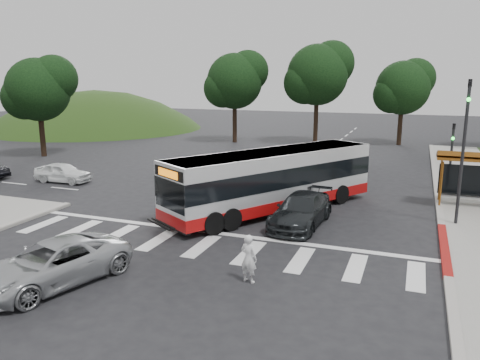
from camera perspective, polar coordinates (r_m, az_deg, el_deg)
The scene contains 17 objects.
ground at distance 23.19m, azimuth 0.64°, elevation -4.05°, with size 140.00×140.00×0.00m, color black.
sidewalk_east at distance 29.79m, azimuth 26.71°, elevation -1.57°, with size 4.00×40.00×0.12m, color gray.
curb_east at distance 29.63m, azimuth 22.88°, elevation -1.25°, with size 0.30×40.00×0.15m, color #9E9991.
curb_east_red at distance 20.00m, azimuth 23.66°, elevation -7.61°, with size 0.32×6.00×0.15m, color maroon.
hillside_nw at distance 64.85m, azimuth -17.10°, elevation 6.04°, with size 44.00×44.00×10.00m, color #213A12.
crosswalk_ladder at distance 18.81m, azimuth -4.69°, elevation -8.04°, with size 18.00×2.60×0.01m, color silver.
traffic_signal_ne_tall at distance 22.61m, azimuth 25.65°, elevation 4.36°, with size 0.18×0.37×6.50m.
traffic_signal_ne_short at distance 29.71m, azimuth 24.40°, elevation 3.38°, with size 0.18×0.37×4.00m.
tree_north_a at distance 47.92m, azimuth 9.54°, elevation 12.65°, with size 6.60×6.15×10.17m.
tree_north_b at distance 48.97m, azimuth 19.32°, elevation 10.65°, with size 5.72×5.33×8.43m.
tree_north_c at distance 48.27m, azimuth -0.55°, elevation 12.07°, with size 6.16×5.74×9.30m.
tree_west_a at distance 42.83m, azimuth -23.27°, elevation 10.20°, with size 5.72×5.33×8.43m.
transit_bus at distance 23.27m, azimuth 4.06°, elevation -0.17°, with size 2.54×11.71×3.02m, color silver, non-canonical shape.
pedestrian at distance 15.39m, azimuth 1.07°, elevation -9.54°, with size 0.59×0.39×1.62m, color white.
dark_sedan at distance 21.30m, azimuth 7.46°, elevation -3.68°, with size 1.98×4.86×1.41m, color #222527.
silver_suv_south at distance 16.45m, azimuth -21.87°, elevation -9.42°, with size 2.33×5.05×1.40m, color #B5B8BB.
west_car_white at distance 31.92m, azimuth -20.79°, elevation 0.86°, with size 1.48×3.69×1.26m, color white.
Camera 1 is at (7.68, -20.88, 6.56)m, focal length 35.00 mm.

